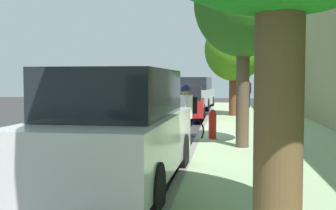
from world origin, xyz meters
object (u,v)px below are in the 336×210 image
object	(u,v)px
parked_suv_white_second	(118,128)
street_tree_mid_block	(244,4)
parked_suv_silver_far	(196,93)
parked_sedan_red_mid	(184,104)
bicycle_at_curb	(179,132)
street_tree_far_end	(234,51)
pedestrian_on_phone	(248,91)
cyclist_with_backpack	(186,109)
fire_hydrant	(212,124)

from	to	relation	value
parked_suv_white_second	street_tree_mid_block	world-z (taller)	street_tree_mid_block
parked_suv_white_second	parked_suv_silver_far	xyz separation A→B (m)	(-0.03, 19.52, 0.00)
parked_sedan_red_mid	bicycle_at_curb	distance (m)	7.58
bicycle_at_curb	street_tree_far_end	world-z (taller)	street_tree_far_end
parked_suv_white_second	pedestrian_on_phone	world-z (taller)	parked_suv_white_second
parked_sedan_red_mid	cyclist_with_backpack	bearing A→B (deg)	-84.33
street_tree_far_end	fire_hydrant	size ratio (longest dim) A/B	5.42
cyclist_with_backpack	fire_hydrant	world-z (taller)	cyclist_with_backpack
street_tree_mid_block	fire_hydrant	bearing A→B (deg)	119.05
street_tree_mid_block	fire_hydrant	xyz separation A→B (m)	(-0.78, 1.40, -3.10)
parked_sedan_red_mid	pedestrian_on_phone	size ratio (longest dim) A/B	2.53
pedestrian_on_phone	parked_suv_white_second	bearing A→B (deg)	-99.25
parked_suv_silver_far	fire_hydrant	world-z (taller)	parked_suv_silver_far
fire_hydrant	pedestrian_on_phone	bearing A→B (deg)	82.91
parked_suv_silver_far	street_tree_far_end	size ratio (longest dim) A/B	1.06
parked_suv_white_second	cyclist_with_backpack	distance (m)	4.46
parked_suv_silver_far	pedestrian_on_phone	world-z (taller)	parked_suv_silver_far
cyclist_with_backpack	street_tree_far_end	xyz separation A→B (m)	(1.45, 9.14, 2.15)
parked_sedan_red_mid	pedestrian_on_phone	world-z (taller)	pedestrian_on_phone
street_tree_mid_block	pedestrian_on_phone	world-z (taller)	street_tree_mid_block
parked_suv_white_second	bicycle_at_curb	world-z (taller)	parked_suv_white_second
bicycle_at_curb	pedestrian_on_phone	size ratio (longest dim) A/B	0.76
pedestrian_on_phone	fire_hydrant	size ratio (longest dim) A/B	2.10
bicycle_at_curb	parked_suv_silver_far	bearing A→B (deg)	92.12
parked_suv_silver_far	street_tree_mid_block	distance (m)	15.99
parked_sedan_red_mid	parked_suv_silver_far	xyz separation A→B (m)	(0.03, 7.14, 0.27)
parked_sedan_red_mid	street_tree_far_end	xyz separation A→B (m)	(2.25, 1.16, 2.44)
fire_hydrant	parked_sedan_red_mid	bearing A→B (deg)	101.72
parked_suv_white_second	cyclist_with_backpack	bearing A→B (deg)	80.59
parked_suv_white_second	parked_suv_silver_far	bearing A→B (deg)	90.10
cyclist_with_backpack	parked_sedan_red_mid	bearing A→B (deg)	95.67
street_tree_far_end	bicycle_at_curb	bearing A→B (deg)	-100.88
parked_sedan_red_mid	parked_suv_silver_far	distance (m)	7.14
bicycle_at_curb	pedestrian_on_phone	bearing A→B (deg)	79.68
parked_sedan_red_mid	cyclist_with_backpack	world-z (taller)	cyclist_with_backpack
parked_sedan_red_mid	bicycle_at_curb	bearing A→B (deg)	-85.67
bicycle_at_curb	cyclist_with_backpack	distance (m)	0.82
pedestrian_on_phone	fire_hydrant	distance (m)	14.15
parked_suv_silver_far	cyclist_with_backpack	distance (m)	15.14
cyclist_with_backpack	pedestrian_on_phone	world-z (taller)	pedestrian_on_phone
parked_sedan_red_mid	street_tree_far_end	bearing A→B (deg)	27.27
bicycle_at_curb	fire_hydrant	distance (m)	1.03
parked_suv_silver_far	parked_sedan_red_mid	bearing A→B (deg)	-90.23
parked_sedan_red_mid	parked_suv_silver_far	world-z (taller)	parked_suv_silver_far
parked_suv_white_second	pedestrian_on_phone	bearing A→B (deg)	80.75
street_tree_far_end	cyclist_with_backpack	bearing A→B (deg)	-99.03
street_tree_mid_block	street_tree_far_end	world-z (taller)	street_tree_mid_block
pedestrian_on_phone	cyclist_with_backpack	bearing A→B (deg)	-99.20
parked_sedan_red_mid	fire_hydrant	world-z (taller)	parked_sedan_red_mid
parked_suv_silver_far	fire_hydrant	distance (m)	14.29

